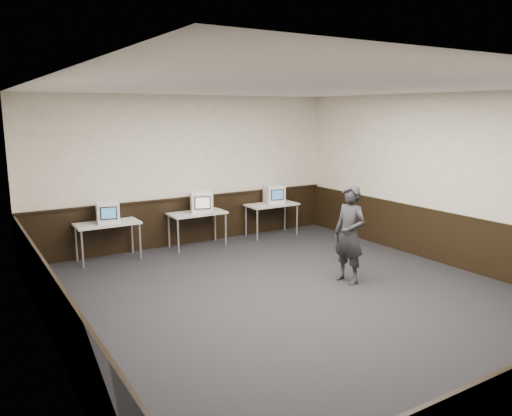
{
  "coord_description": "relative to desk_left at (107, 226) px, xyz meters",
  "views": [
    {
      "loc": [
        -4.38,
        -5.88,
        2.86
      ],
      "look_at": [
        0.24,
        1.6,
        1.15
      ],
      "focal_mm": 35.0,
      "sensor_mm": 36.0,
      "label": 1
    }
  ],
  "objects": [
    {
      "name": "desk_left",
      "position": [
        0.0,
        0.0,
        0.0
      ],
      "size": [
        1.2,
        0.6,
        0.75
      ],
      "color": "beige",
      "rests_on": "ground"
    },
    {
      "name": "emac_left",
      "position": [
        0.02,
        -0.01,
        0.28
      ],
      "size": [
        0.48,
        0.5,
        0.41
      ],
      "rotation": [
        0.0,
        0.0,
        -0.18
      ],
      "color": "white",
      "rests_on": "desk_left"
    },
    {
      "name": "right_wall",
      "position": [
        5.4,
        -3.6,
        0.92
      ],
      "size": [
        0.0,
        8.0,
        8.0
      ],
      "primitive_type": "plane",
      "rotation": [
        1.57,
        0.0,
        -1.57
      ],
      "color": "beige",
      "rests_on": "ground"
    },
    {
      "name": "desk_center",
      "position": [
        1.9,
        0.0,
        0.0
      ],
      "size": [
        1.2,
        0.6,
        0.75
      ],
      "color": "beige",
      "rests_on": "ground"
    },
    {
      "name": "wainscot_back",
      "position": [
        1.9,
        0.38,
        -0.18
      ],
      "size": [
        6.98,
        0.04,
        1.0
      ],
      "primitive_type": "cube",
      "color": "black",
      "rests_on": "back_wall"
    },
    {
      "name": "wainscot_left",
      "position": [
        -1.58,
        -3.6,
        -0.18
      ],
      "size": [
        0.04,
        7.98,
        1.0
      ],
      "primitive_type": "cube",
      "color": "black",
      "rests_on": "left_wall"
    },
    {
      "name": "ceiling",
      "position": [
        1.9,
        -3.6,
        2.52
      ],
      "size": [
        8.0,
        8.0,
        0.0
      ],
      "primitive_type": "plane",
      "rotation": [
        3.14,
        0.0,
        0.0
      ],
      "color": "white",
      "rests_on": "back_wall"
    },
    {
      "name": "back_wall",
      "position": [
        1.9,
        0.4,
        0.92
      ],
      "size": [
        7.0,
        0.0,
        7.0
      ],
      "primitive_type": "plane",
      "rotation": [
        1.57,
        0.0,
        0.0
      ],
      "color": "beige",
      "rests_on": "ground"
    },
    {
      "name": "wainscot_rail",
      "position": [
        1.9,
        0.36,
        0.34
      ],
      "size": [
        6.98,
        0.06,
        0.04
      ],
      "primitive_type": "cube",
      "color": "black",
      "rests_on": "wainscot_back"
    },
    {
      "name": "emac_center",
      "position": [
        1.98,
        -0.05,
        0.29
      ],
      "size": [
        0.58,
        0.59,
        0.45
      ],
      "rotation": [
        0.0,
        0.0,
        -0.34
      ],
      "color": "white",
      "rests_on": "desk_center"
    },
    {
      "name": "left_wall",
      "position": [
        -1.6,
        -3.6,
        0.92
      ],
      "size": [
        0.0,
        8.0,
        8.0
      ],
      "primitive_type": "plane",
      "rotation": [
        1.57,
        0.0,
        1.57
      ],
      "color": "beige",
      "rests_on": "ground"
    },
    {
      "name": "floor",
      "position": [
        1.9,
        -3.6,
        -0.68
      ],
      "size": [
        8.0,
        8.0,
        0.0
      ],
      "primitive_type": "plane",
      "color": "black",
      "rests_on": "ground"
    },
    {
      "name": "wainscot_right",
      "position": [
        5.38,
        -3.6,
        -0.18
      ],
      "size": [
        0.04,
        7.98,
        1.0
      ],
      "primitive_type": "cube",
      "color": "black",
      "rests_on": "right_wall"
    },
    {
      "name": "person",
      "position": [
        3.12,
        -3.4,
        0.15
      ],
      "size": [
        0.48,
        0.66,
        1.66
      ],
      "primitive_type": "imported",
      "rotation": [
        0.0,
        0.0,
        -1.43
      ],
      "color": "#232227",
      "rests_on": "ground"
    },
    {
      "name": "emac_right",
      "position": [
        3.89,
        0.04,
        0.28
      ],
      "size": [
        0.51,
        0.52,
        0.42
      ],
      "rotation": [
        0.0,
        0.0,
        -0.23
      ],
      "color": "white",
      "rests_on": "desk_right"
    },
    {
      "name": "desk_right",
      "position": [
        3.8,
        0.0,
        0.0
      ],
      "size": [
        1.2,
        0.6,
        0.75
      ],
      "color": "beige",
      "rests_on": "ground"
    }
  ]
}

